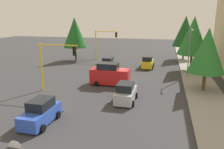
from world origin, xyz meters
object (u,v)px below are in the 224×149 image
Objects in this scene: car_green at (108,64)px; car_blue at (40,113)px; tree_roadside_mid at (193,36)px; tree_roadside_far at (185,31)px; car_silver at (126,93)px; traffic_signal_near_right at (56,58)px; delivery_van_red at (110,75)px; tree_roadside_near at (207,51)px; tree_opposite_side at (75,33)px; traffic_signal_far_right at (104,39)px; car_yellow at (148,62)px; street_lamp_curbside at (190,47)px.

car_blue is at bearing -1.02° from car_green.
tree_roadside_mid is 0.99× the size of tree_roadside_far.
car_silver is 14.27m from car_green.
tree_roadside_mid reaches higher than traffic_signal_near_right.
tree_roadside_mid is at bearing 133.51° from delivery_van_red.
tree_roadside_mid is 25.64m from car_blue.
tree_roadside_near is at bearing 59.13° from car_green.
car_green is at bearing 178.98° from car_blue.
tree_opposite_side is 2.10× the size of car_blue.
tree_roadside_near is 1.83× the size of car_blue.
tree_opposite_side is (2.00, -5.30, 1.37)m from traffic_signal_far_right.
tree_roadside_far reaches higher than delivery_van_red.
tree_opposite_side is 2.11× the size of car_green.
tree_roadside_near is 0.86× the size of tree_roadside_mid.
tree_roadside_mid reaches higher than delivery_van_red.
tree_roadside_far is at bearing 147.71° from traffic_signal_near_right.
tree_roadside_far is 12.03m from car_yellow.
traffic_signal_far_right is 16.87m from tree_roadside_mid.
tree_roadside_near reaches higher than car_yellow.
car_silver is at bearing -32.00° from street_lamp_curbside.
street_lamp_curbside reaches higher than traffic_signal_near_right.
traffic_signal_near_right is 1.34× the size of car_yellow.
delivery_van_red is at bearing -46.49° from tree_roadside_mid.
tree_roadside_near is at bearing 45.36° from traffic_signal_far_right.
car_green is (5.97, 8.07, -4.50)m from tree_opposite_side.
traffic_signal_far_right is 1.45× the size of car_blue.
tree_roadside_near is (16.00, 16.20, 0.68)m from traffic_signal_far_right.
tree_roadside_near reaches higher than traffic_signal_near_right.
delivery_van_red is (16.00, 5.17, -2.75)m from traffic_signal_far_right.
car_green is (2.85, -6.14, -0.00)m from car_yellow.
tree_opposite_side reaches higher than car_blue.
traffic_signal_near_right is 0.78× the size of street_lamp_curbside.
traffic_signal_far_right is 0.81× the size of street_lamp_curbside.
tree_opposite_side is 26.97m from car_blue.
tree_roadside_mid is 2.06× the size of car_yellow.
car_blue is (11.44, -13.77, -3.81)m from tree_roadside_near.
car_yellow is at bearing 177.28° from car_silver.
tree_opposite_side is 0.97× the size of tree_roadside_far.
tree_roadside_mid is at bearing 98.69° from car_green.
traffic_signal_far_right is 9.01m from car_green.
traffic_signal_near_right is at bearing 0.10° from traffic_signal_far_right.
tree_roadside_near reaches higher than car_green.
car_green is at bearing -65.08° from car_yellow.
traffic_signal_far_right reaches higher than car_blue.
tree_roadside_far is (-24.00, 15.17, 1.71)m from traffic_signal_near_right.
street_lamp_curbside is at bearing -10.33° from tree_roadside_mid.
car_silver is at bearing 35.02° from tree_opposite_side.
traffic_signal_far_right is 18.17m from street_lamp_curbside.
traffic_signal_near_right is 8.73m from car_silver.
tree_roadside_far is 2.19× the size of car_green.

